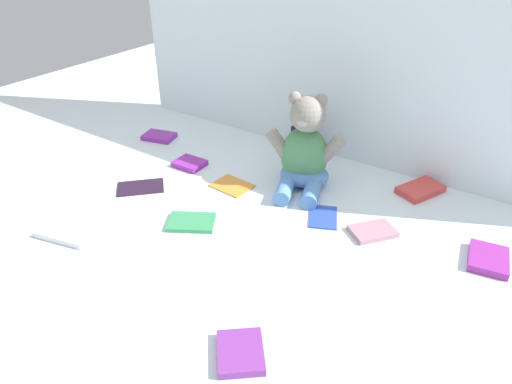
{
  "coord_description": "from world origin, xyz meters",
  "views": [
    {
      "loc": [
        0.54,
        -0.91,
        0.7
      ],
      "look_at": [
        -0.0,
        -0.1,
        0.1
      ],
      "focal_mm": 32.17,
      "sensor_mm": 36.0,
      "label": 1
    }
  ],
  "objects": [
    {
      "name": "backdrop_drape",
      "position": [
        0.0,
        0.39,
        0.38
      ],
      "size": [
        1.6,
        0.03,
        0.75
      ],
      "primitive_type": "cube",
      "color": "white",
      "rests_on": "ground_plane"
    },
    {
      "name": "book_case_1",
      "position": [
        -0.59,
        0.15,
        0.01
      ],
      "size": [
        0.12,
        0.1,
        0.02
      ],
      "primitive_type": "cube",
      "rotation": [
        0.0,
        0.0,
        1.82
      ],
      "color": "purple",
      "rests_on": "ground_plane"
    },
    {
      "name": "ground_plane",
      "position": [
        0.0,
        0.0,
        0.0
      ],
      "size": [
        3.2,
        3.2,
        0.0
      ],
      "primitive_type": "plane",
      "color": "silver"
    },
    {
      "name": "book_case_10",
      "position": [
        0.26,
        0.03,
        0.01
      ],
      "size": [
        0.13,
        0.13,
        0.01
      ],
      "primitive_type": "cube",
      "rotation": [
        0.0,
        0.0,
        5.61
      ],
      "color": "#AF7A8C",
      "rests_on": "ground_plane"
    },
    {
      "name": "book_case_5",
      "position": [
        -0.09,
        0.3,
        0.05
      ],
      "size": [
        0.08,
        0.03,
        0.11
      ],
      "primitive_type": "cube",
      "rotation": [
        0.05,
        0.0,
        -0.1
      ],
      "color": "#2A1131",
      "rests_on": "ground_plane"
    },
    {
      "name": "book_case_8",
      "position": [
        0.3,
        0.3,
        0.01
      ],
      "size": [
        0.13,
        0.15,
        0.02
      ],
      "primitive_type": "cube",
      "rotation": [
        0.0,
        0.0,
        2.72
      ],
      "color": "#D03E39",
      "rests_on": "ground_plane"
    },
    {
      "name": "book_case_3",
      "position": [
        -0.36,
        0.05,
        0.01
      ],
      "size": [
        0.09,
        0.08,
        0.02
      ],
      "primitive_type": "cube",
      "rotation": [
        0.0,
        0.0,
        4.74
      ],
      "color": "purple",
      "rests_on": "ground_plane"
    },
    {
      "name": "book_case_2",
      "position": [
        0.21,
        -0.46,
        0.01
      ],
      "size": [
        0.13,
        0.13,
        0.02
      ],
      "primitive_type": "cube",
      "rotation": [
        0.0,
        0.0,
        0.69
      ],
      "color": "#7D3391",
      "rests_on": "ground_plane"
    },
    {
      "name": "book_case_0",
      "position": [
        0.13,
        0.03,
        0.0
      ],
      "size": [
        0.11,
        0.13,
        0.01
      ],
      "primitive_type": "cube",
      "rotation": [
        0.0,
        0.0,
        0.44
      ],
      "color": "blue",
      "rests_on": "ground_plane"
    },
    {
      "name": "book_case_7",
      "position": [
        -0.37,
        -0.4,
        0.01
      ],
      "size": [
        0.16,
        0.11,
        0.02
      ],
      "primitive_type": "cube",
      "rotation": [
        0.0,
        0.0,
        4.94
      ],
      "color": "white",
      "rests_on": "ground_plane"
    },
    {
      "name": "book_case_9",
      "position": [
        -0.14,
        -0.19,
        0.01
      ],
      "size": [
        0.15,
        0.13,
        0.01
      ],
      "primitive_type": "cube",
      "rotation": [
        0.0,
        0.0,
        5.25
      ],
      "color": "#39925B",
      "rests_on": "ground_plane"
    },
    {
      "name": "book_case_4",
      "position": [
        -0.17,
        0.02,
        0.0
      ],
      "size": [
        0.12,
        0.1,
        0.01
      ],
      "primitive_type": "cube",
      "rotation": [
        0.0,
        0.0,
        4.63
      ],
      "color": "orange",
      "rests_on": "ground_plane"
    },
    {
      "name": "book_case_6",
      "position": [
        -0.39,
        -0.14,
        0.0
      ],
      "size": [
        0.15,
        0.15,
        0.01
      ],
      "primitive_type": "cube",
      "rotation": [
        0.0,
        0.0,
        5.5
      ],
      "color": "#29192D",
      "rests_on": "ground_plane"
    },
    {
      "name": "teddy_bear",
      "position": [
        -0.0,
        0.15,
        0.1
      ],
      "size": [
        0.23,
        0.23,
        0.28
      ],
      "rotation": [
        0.0,
        0.0,
        0.35
      ],
      "color": "#4C8C59",
      "rests_on": "ground_plane"
    },
    {
      "name": "book_case_11",
      "position": [
        0.53,
        0.08,
        0.01
      ],
      "size": [
        0.1,
        0.12,
        0.02
      ],
      "primitive_type": "cube",
      "rotation": [
        0.0,
        0.0,
        0.16
      ],
      "color": "#952994",
      "rests_on": "ground_plane"
    }
  ]
}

